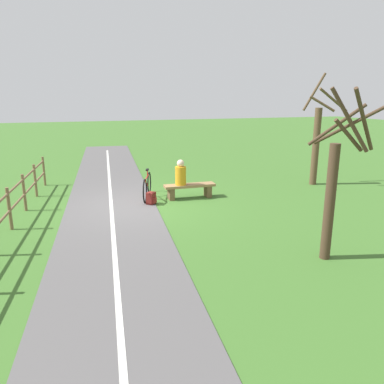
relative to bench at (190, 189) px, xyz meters
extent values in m
plane|color=#3D6B28|center=(1.77, 0.28, -0.31)|extent=(80.00, 80.00, 0.00)
cube|color=#565454|center=(2.88, 4.28, -0.30)|extent=(5.87, 36.09, 0.02)
cube|color=silver|center=(2.88, 4.28, -0.29)|extent=(3.02, 31.88, 0.00)
cube|color=#937047|center=(0.00, 0.00, 0.10)|extent=(1.64, 0.47, 0.08)
cube|color=brown|center=(-0.61, 0.02, -0.12)|extent=(0.17, 0.37, 0.37)
cube|color=brown|center=(0.61, -0.02, -0.12)|extent=(0.17, 0.37, 0.37)
cylinder|color=orange|center=(0.30, -0.01, 0.43)|extent=(0.35, 0.35, 0.58)
sphere|color=beige|center=(0.30, -0.01, 0.83)|extent=(0.23, 0.23, 0.23)
torus|color=black|center=(1.46, 0.10, 0.06)|extent=(0.28, 0.72, 0.74)
torus|color=black|center=(1.12, -0.91, 0.06)|extent=(0.28, 0.72, 0.74)
cylinder|color=red|center=(1.29, -0.41, 0.37)|extent=(0.33, 0.87, 0.04)
cylinder|color=red|center=(1.34, -0.26, 0.22)|extent=(0.25, 0.63, 0.35)
cylinder|color=red|center=(1.24, -0.56, 0.47)|extent=(0.03, 0.03, 0.20)
cube|color=black|center=(1.24, -0.56, 0.58)|extent=(0.14, 0.22, 0.05)
cube|color=maroon|center=(1.33, 0.31, -0.13)|extent=(0.33, 0.34, 0.37)
cube|color=maroon|center=(1.23, 0.39, -0.18)|extent=(0.15, 0.17, 0.17)
cylinder|color=brown|center=(4.49, -3.31, 0.22)|extent=(0.08, 0.08, 1.06)
cylinder|color=brown|center=(4.67, -1.75, 0.22)|extent=(0.08, 0.08, 1.06)
cylinder|color=brown|center=(4.85, -0.19, 0.22)|extent=(0.08, 0.08, 1.06)
cylinder|color=brown|center=(5.03, 1.37, 0.22)|extent=(0.08, 0.08, 1.06)
cylinder|color=brown|center=(5.03, 1.37, 0.59)|extent=(1.14, 9.38, 0.06)
cylinder|color=brown|center=(5.03, 1.37, 0.16)|extent=(1.14, 9.38, 0.06)
cylinder|color=#473323|center=(-1.18, 5.17, 0.84)|extent=(0.20, 0.20, 2.31)
cylinder|color=#473323|center=(-1.72, 4.82, 2.28)|extent=(0.77, 1.14, 0.83)
cylinder|color=#473323|center=(-1.48, 4.78, 2.30)|extent=(0.86, 0.69, 0.86)
cylinder|color=#473323|center=(-1.12, 5.55, 2.45)|extent=(0.83, 0.21, 1.13)
cylinder|color=#473323|center=(-1.19, 5.48, 2.18)|extent=(0.67, 0.08, 0.61)
cylinder|color=#473323|center=(-1.38, 5.59, 2.44)|extent=(0.93, 0.49, 1.13)
cylinder|color=brown|center=(-4.93, -0.38, 1.08)|extent=(0.25, 0.25, 2.78)
cylinder|color=brown|center=(-4.96, -0.76, 3.01)|extent=(0.84, 0.15, 1.33)
cylinder|color=brown|center=(-5.01, 0.25, 2.73)|extent=(1.32, 0.25, 0.81)
cylinder|color=brown|center=(-4.76, 0.00, 2.60)|extent=(0.84, 0.43, 0.55)
camera|label=1|loc=(3.52, 10.83, 2.85)|focal=34.45mm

